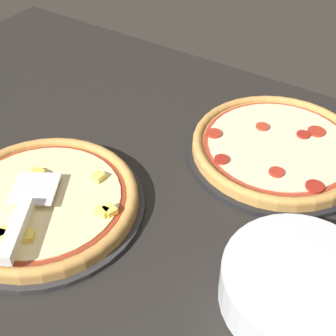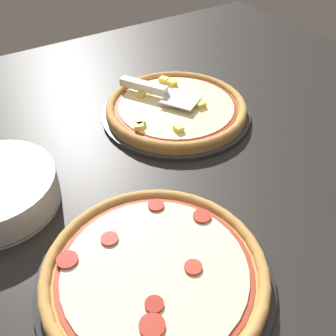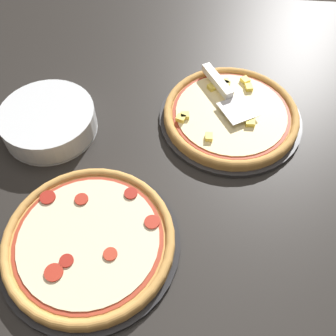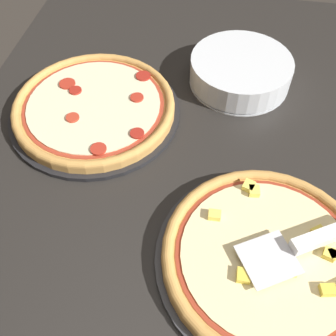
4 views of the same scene
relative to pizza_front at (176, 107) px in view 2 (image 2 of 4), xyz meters
The scene contains 6 objects.
ground_plane 9.44cm from the pizza_front, 25.76° to the left, with size 152.85×121.44×3.60cm, color black.
pizza_pan_front 1.76cm from the pizza_front, 126.82° to the left, with size 36.02×36.02×1.00cm, color #2D2D30.
pizza_front is the anchor object (origin of this frame).
pizza_pan_back 46.83cm from the pizza_front, 52.50° to the left, with size 36.71×36.71×1.00cm, color black.
pizza_back 46.79cm from the pizza_front, 52.48° to the left, with size 34.50×34.50×2.58cm.
serving_spatula 7.82cm from the pizza_front, 68.53° to the right, with size 14.84×20.40×2.00cm.
Camera 2 is at (37.89, 63.67, 52.94)cm, focal length 42.00 mm.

